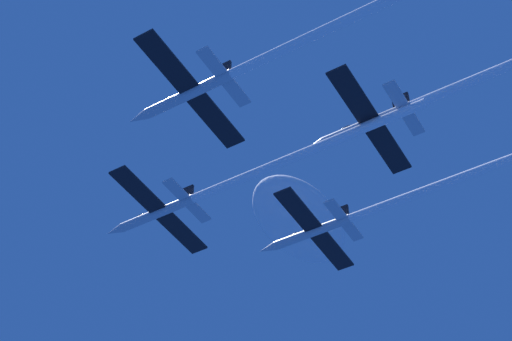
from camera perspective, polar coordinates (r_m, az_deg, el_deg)
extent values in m
cylinder|color=#B2BAC6|center=(118.04, -7.06, -3.05)|extent=(1.40, 12.76, 1.40)
cone|color=#B2BAC6|center=(122.01, -10.03, -4.26)|extent=(1.38, 2.81, 1.38)
ellipsoid|color=black|center=(119.81, -8.13, -3.28)|extent=(0.98, 2.55, 0.70)
cube|color=black|center=(114.59, -8.42, -1.37)|extent=(9.69, 2.81, 0.31)
cube|color=black|center=(121.04, -5.29, -4.45)|extent=(9.69, 2.81, 0.31)
cube|color=black|center=(116.79, -4.96, -1.59)|extent=(0.37, 2.30, 2.04)
cube|color=#B2BAC6|center=(113.84, -5.73, -1.34)|extent=(4.36, 1.68, 0.31)
cube|color=#B2BAC6|center=(117.26, -4.12, -2.99)|extent=(4.36, 1.68, 0.31)
cylinder|color=white|center=(108.36, 3.33, 1.22)|extent=(1.26, 35.57, 1.26)
cylinder|color=#B2BAC6|center=(101.17, -4.85, 5.41)|extent=(1.40, 12.76, 1.40)
cone|color=#B2BAC6|center=(104.53, -8.39, 3.71)|extent=(1.38, 2.81, 1.38)
ellipsoid|color=black|center=(102.77, -6.13, 5.01)|extent=(0.98, 2.55, 0.70)
cube|color=black|center=(98.18, -6.37, 7.67)|extent=(9.69, 2.81, 0.31)
cube|color=black|center=(103.87, -2.84, 3.55)|extent=(9.69, 2.81, 0.31)
cube|color=black|center=(100.57, -2.37, 7.19)|extent=(0.37, 2.30, 2.04)
cube|color=#B2BAC6|center=(97.66, -3.19, 7.75)|extent=(4.36, 1.68, 0.31)
cube|color=#B2BAC6|center=(100.67, -1.40, 5.54)|extent=(4.36, 1.68, 0.31)
cylinder|color=white|center=(93.62, 9.36, 11.85)|extent=(1.26, 41.70, 1.26)
cylinder|color=#B2BAC6|center=(121.28, 4.00, -4.41)|extent=(1.40, 12.76, 1.40)
cone|color=#B2BAC6|center=(124.07, 0.81, -5.59)|extent=(1.38, 2.81, 1.38)
ellipsoid|color=black|center=(122.61, 2.82, -4.63)|extent=(0.98, 2.55, 0.70)
cube|color=black|center=(117.27, 3.01, -2.82)|extent=(9.69, 2.81, 0.31)
cube|color=black|center=(124.99, 5.45, -5.71)|extent=(9.69, 2.81, 0.31)
cube|color=black|center=(120.81, 6.10, -2.98)|extent=(0.37, 2.30, 2.04)
cube|color=#B2BAC6|center=(117.60, 5.65, -2.77)|extent=(4.36, 1.68, 0.31)
cube|color=#B2BAC6|center=(121.66, 6.87, -4.31)|extent=(4.36, 1.68, 0.31)
cylinder|color=white|center=(115.52, 14.77, -0.32)|extent=(1.26, 36.10, 1.26)
cylinder|color=#B2BAC6|center=(106.57, 7.88, 3.27)|extent=(1.40, 12.76, 1.40)
cone|color=#B2BAC6|center=(108.57, 4.17, 1.75)|extent=(1.38, 2.81, 1.38)
ellipsoid|color=black|center=(107.66, 6.50, 2.93)|extent=(0.98, 2.55, 0.70)
cube|color=black|center=(102.93, 6.89, 5.37)|extent=(9.69, 2.81, 0.31)
cube|color=black|center=(110.09, 9.39, 1.55)|extent=(9.69, 2.81, 0.31)
cube|color=black|center=(106.82, 10.27, 4.90)|extent=(0.37, 2.30, 2.04)
cube|color=#B2BAC6|center=(103.65, 9.89, 5.38)|extent=(4.36, 1.68, 0.31)
cube|color=#B2BAC6|center=(107.40, 11.11, 3.34)|extent=(4.36, 1.68, 0.31)
ellipsoid|color=white|center=(183.02, 3.14, -3.61)|extent=(31.23, 17.17, 10.93)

